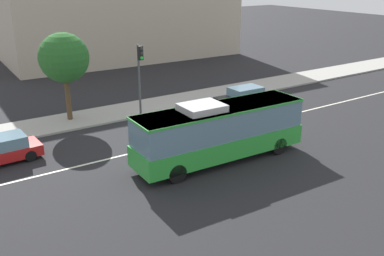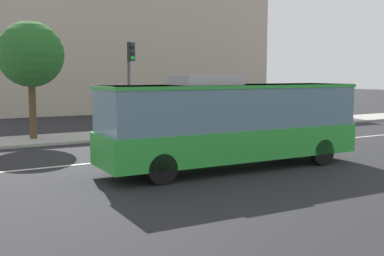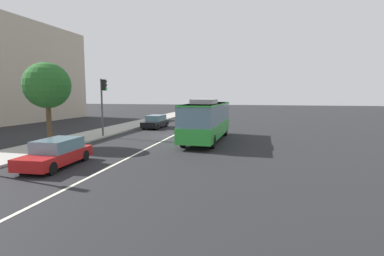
# 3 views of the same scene
# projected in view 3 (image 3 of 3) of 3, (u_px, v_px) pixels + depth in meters

# --- Properties ---
(ground_plane) EXTENTS (160.00, 160.00, 0.00)m
(ground_plane) POSITION_uv_depth(u_px,v_px,m) (173.00, 136.00, 27.34)
(ground_plane) COLOR black
(sidewalk_kerb) EXTENTS (80.00, 3.66, 0.14)m
(sidewalk_kerb) POSITION_uv_depth(u_px,v_px,m) (102.00, 133.00, 28.89)
(sidewalk_kerb) COLOR #9E9B93
(sidewalk_kerb) RESTS_ON ground_plane
(lane_centre_line) EXTENTS (76.00, 0.16, 0.01)m
(lane_centre_line) POSITION_uv_depth(u_px,v_px,m) (173.00, 136.00, 27.33)
(lane_centre_line) COLOR silver
(lane_centre_line) RESTS_ON ground_plane
(transit_bus) EXTENTS (10.07, 2.79, 3.46)m
(transit_bus) POSITION_uv_depth(u_px,v_px,m) (207.00, 119.00, 24.17)
(transit_bus) COLOR green
(transit_bus) RESTS_ON ground_plane
(sedan_black) EXTENTS (4.54, 1.90, 1.46)m
(sedan_black) POSITION_uv_depth(u_px,v_px,m) (155.00, 122.00, 33.42)
(sedan_black) COLOR black
(sedan_black) RESTS_ON ground_plane
(sedan_red) EXTENTS (4.58, 2.01, 1.46)m
(sedan_red) POSITION_uv_depth(u_px,v_px,m) (57.00, 153.00, 15.66)
(sedan_red) COLOR #B21919
(sedan_red) RESTS_ON ground_plane
(traffic_light_mid_block) EXTENTS (0.35, 0.62, 5.20)m
(traffic_light_mid_block) POSITION_uv_depth(u_px,v_px,m) (103.00, 97.00, 25.85)
(traffic_light_mid_block) COLOR #47474C
(traffic_light_mid_block) RESTS_ON ground_plane
(street_tree_kerbside_left) EXTENTS (3.38, 3.38, 6.19)m
(street_tree_kerbside_left) POSITION_uv_depth(u_px,v_px,m) (47.00, 86.00, 21.60)
(street_tree_kerbside_left) COLOR #4C3823
(street_tree_kerbside_left) RESTS_ON ground_plane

